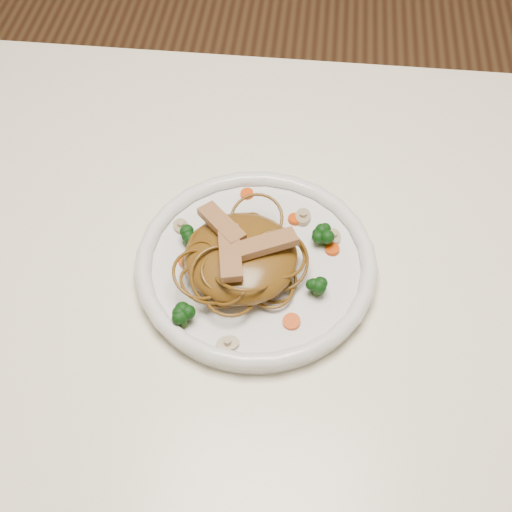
# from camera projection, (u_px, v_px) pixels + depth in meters

# --- Properties ---
(ground) EXTENTS (4.00, 4.00, 0.00)m
(ground) POSITION_uv_depth(u_px,v_px,m) (262.00, 470.00, 1.42)
(ground) COLOR #4E2C1B
(ground) RESTS_ON ground
(table) EXTENTS (1.20, 0.80, 0.75)m
(table) POSITION_uv_depth(u_px,v_px,m) (265.00, 304.00, 0.90)
(table) COLOR white
(table) RESTS_ON ground
(plate) EXTENTS (0.29, 0.29, 0.02)m
(plate) POSITION_uv_depth(u_px,v_px,m) (256.00, 267.00, 0.80)
(plate) COLOR white
(plate) RESTS_ON table
(noodle_mound) EXTENTS (0.17, 0.17, 0.04)m
(noodle_mound) POSITION_uv_depth(u_px,v_px,m) (241.00, 257.00, 0.77)
(noodle_mound) COLOR brown
(noodle_mound) RESTS_ON plate
(chicken_a) EXTENTS (0.07, 0.05, 0.01)m
(chicken_a) POSITION_uv_depth(u_px,v_px,m) (267.00, 244.00, 0.75)
(chicken_a) COLOR #AE7A52
(chicken_a) RESTS_ON noodle_mound
(chicken_b) EXTENTS (0.06, 0.07, 0.01)m
(chicken_b) POSITION_uv_depth(u_px,v_px,m) (222.00, 224.00, 0.77)
(chicken_b) COLOR #AE7A52
(chicken_b) RESTS_ON noodle_mound
(chicken_c) EXTENTS (0.04, 0.08, 0.01)m
(chicken_c) POSITION_uv_depth(u_px,v_px,m) (230.00, 253.00, 0.74)
(chicken_c) COLOR #AE7A52
(chicken_c) RESTS_ON noodle_mound
(broccoli_0) EXTENTS (0.03, 0.03, 0.03)m
(broccoli_0) POSITION_uv_depth(u_px,v_px,m) (324.00, 235.00, 0.80)
(broccoli_0) COLOR #0B330A
(broccoli_0) RESTS_ON plate
(broccoli_1) EXTENTS (0.02, 0.02, 0.03)m
(broccoli_1) POSITION_uv_depth(u_px,v_px,m) (187.00, 236.00, 0.80)
(broccoli_1) COLOR #0B330A
(broccoli_1) RESTS_ON plate
(broccoli_2) EXTENTS (0.04, 0.04, 0.03)m
(broccoli_2) POSITION_uv_depth(u_px,v_px,m) (181.00, 316.00, 0.73)
(broccoli_2) COLOR #0B330A
(broccoli_2) RESTS_ON plate
(broccoli_3) EXTENTS (0.04, 0.04, 0.03)m
(broccoli_3) POSITION_uv_depth(u_px,v_px,m) (317.00, 283.00, 0.76)
(broccoli_3) COLOR #0B330A
(broccoli_3) RESTS_ON plate
(carrot_0) EXTENTS (0.02, 0.02, 0.00)m
(carrot_0) POSITION_uv_depth(u_px,v_px,m) (295.00, 219.00, 0.83)
(carrot_0) COLOR #D83E07
(carrot_0) RESTS_ON plate
(carrot_1) EXTENTS (0.03, 0.03, 0.00)m
(carrot_1) POSITION_uv_depth(u_px,v_px,m) (187.00, 261.00, 0.79)
(carrot_1) COLOR #D83E07
(carrot_1) RESTS_ON plate
(carrot_2) EXTENTS (0.02, 0.02, 0.00)m
(carrot_2) POSITION_uv_depth(u_px,v_px,m) (332.00, 249.00, 0.81)
(carrot_2) COLOR #D83E07
(carrot_2) RESTS_ON plate
(carrot_3) EXTENTS (0.02, 0.02, 0.00)m
(carrot_3) POSITION_uv_depth(u_px,v_px,m) (247.00, 194.00, 0.86)
(carrot_3) COLOR #D83E07
(carrot_3) RESTS_ON plate
(carrot_4) EXTENTS (0.03, 0.03, 0.00)m
(carrot_4) POSITION_uv_depth(u_px,v_px,m) (291.00, 322.00, 0.74)
(carrot_4) COLOR #D83E07
(carrot_4) RESTS_ON plate
(mushroom_0) EXTENTS (0.03, 0.03, 0.01)m
(mushroom_0) POSITION_uv_depth(u_px,v_px,m) (228.00, 344.00, 0.73)
(mushroom_0) COLOR beige
(mushroom_0) RESTS_ON plate
(mushroom_1) EXTENTS (0.03, 0.03, 0.01)m
(mushroom_1) POSITION_uv_depth(u_px,v_px,m) (334.00, 237.00, 0.82)
(mushroom_1) COLOR beige
(mushroom_1) RESTS_ON plate
(mushroom_2) EXTENTS (0.04, 0.04, 0.01)m
(mushroom_2) POSITION_uv_depth(u_px,v_px,m) (181.00, 226.00, 0.83)
(mushroom_2) COLOR beige
(mushroom_2) RESTS_ON plate
(mushroom_3) EXTENTS (0.03, 0.03, 0.01)m
(mushroom_3) POSITION_uv_depth(u_px,v_px,m) (303.00, 217.00, 0.84)
(mushroom_3) COLOR beige
(mushroom_3) RESTS_ON plate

